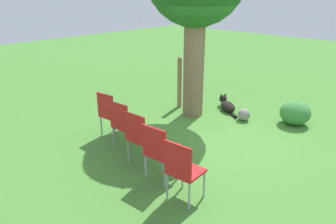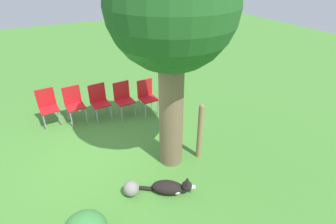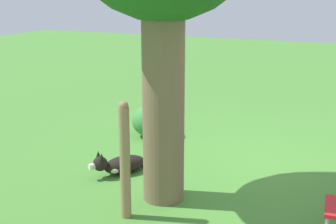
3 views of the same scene
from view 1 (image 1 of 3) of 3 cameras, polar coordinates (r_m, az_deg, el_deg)
The scene contains 10 objects.
ground_plane at distance 6.64m, azimuth 8.86°, elevation -4.66°, with size 30.00×30.00×0.00m, color #478433.
dog at distance 8.17m, azimuth 10.23°, elevation 1.16°, with size 0.66×0.88×0.35m.
fence_post at distance 8.11m, azimuth 2.01°, elevation 5.20°, with size 0.11×0.11×1.27m.
red_chair_0 at distance 4.52m, azimuth 2.52°, elevation -9.71°, with size 0.45×0.47×0.94m.
red_chair_1 at distance 4.99m, azimuth -1.60°, elevation -6.60°, with size 0.45×0.47×0.94m.
red_chair_2 at distance 5.48m, azimuth -4.96°, elevation -4.00°, with size 0.45×0.47×0.94m.
red_chair_3 at distance 6.00m, azimuth -7.73°, elevation -1.83°, with size 0.45×0.47×0.94m.
red_chair_4 at distance 6.54m, azimuth -10.05°, elevation -0.02°, with size 0.45×0.47×0.94m.
garden_rock at distance 7.61m, azimuth 13.08°, elevation -0.43°, with size 0.29×0.28×0.28m.
low_shrub at distance 7.69m, azimuth 21.27°, elevation -0.13°, with size 0.66×0.66×0.52m.
Camera 1 is at (-4.98, -3.34, 2.84)m, focal length 35.00 mm.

